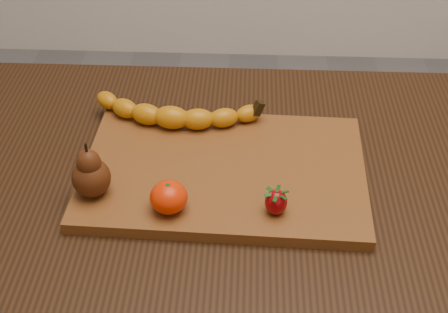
{
  "coord_description": "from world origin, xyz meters",
  "views": [
    {
      "loc": [
        0.09,
        -0.76,
        1.42
      ],
      "look_at": [
        0.05,
        0.01,
        0.8
      ],
      "focal_mm": 50.0,
      "sensor_mm": 36.0,
      "label": 1
    }
  ],
  "objects_px": {
    "table": "(192,222)",
    "cutting_board": "(224,171)",
    "pear": "(90,169)",
    "mandarin": "(169,197)"
  },
  "relations": [
    {
      "from": "mandarin",
      "to": "cutting_board",
      "type": "bearing_deg",
      "value": 53.49
    },
    {
      "from": "pear",
      "to": "mandarin",
      "type": "relative_size",
      "value": 1.64
    },
    {
      "from": "table",
      "to": "cutting_board",
      "type": "xyz_separation_m",
      "value": [
        0.05,
        0.01,
        0.11
      ]
    },
    {
      "from": "cutting_board",
      "to": "mandarin",
      "type": "height_order",
      "value": "mandarin"
    },
    {
      "from": "table",
      "to": "pear",
      "type": "height_order",
      "value": "pear"
    },
    {
      "from": "pear",
      "to": "table",
      "type": "bearing_deg",
      "value": 22.86
    },
    {
      "from": "cutting_board",
      "to": "mandarin",
      "type": "xyz_separation_m",
      "value": [
        -0.08,
        -0.1,
        0.03
      ]
    },
    {
      "from": "table",
      "to": "cutting_board",
      "type": "relative_size",
      "value": 2.22
    },
    {
      "from": "table",
      "to": "mandarin",
      "type": "distance_m",
      "value": 0.17
    },
    {
      "from": "cutting_board",
      "to": "pear",
      "type": "xyz_separation_m",
      "value": [
        -0.2,
        -0.07,
        0.06
      ]
    }
  ]
}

